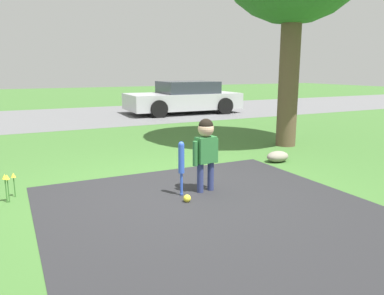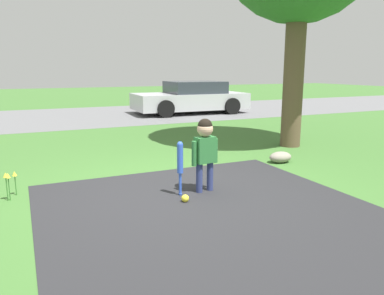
{
  "view_description": "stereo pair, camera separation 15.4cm",
  "coord_description": "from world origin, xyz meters",
  "px_view_note": "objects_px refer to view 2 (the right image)",
  "views": [
    {
      "loc": [
        -1.94,
        -4.36,
        1.58
      ],
      "look_at": [
        0.31,
        0.2,
        0.52
      ],
      "focal_mm": 35.0,
      "sensor_mm": 36.0,
      "label": 1
    },
    {
      "loc": [
        -1.81,
        -4.42,
        1.58
      ],
      "look_at": [
        0.31,
        0.2,
        0.52
      ],
      "focal_mm": 35.0,
      "sensor_mm": 36.0,
      "label": 2
    }
  ],
  "objects_px": {
    "baseball_bat": "(180,161)",
    "parked_car": "(191,98)",
    "sports_ball": "(185,198)",
    "child": "(205,145)"
  },
  "relations": [
    {
      "from": "child",
      "to": "parked_car",
      "type": "distance_m",
      "value": 9.09
    },
    {
      "from": "child",
      "to": "baseball_bat",
      "type": "height_order",
      "value": "child"
    },
    {
      "from": "sports_ball",
      "to": "parked_car",
      "type": "relative_size",
      "value": 0.02
    },
    {
      "from": "parked_car",
      "to": "sports_ball",
      "type": "bearing_deg",
      "value": 67.0
    },
    {
      "from": "sports_ball",
      "to": "parked_car",
      "type": "height_order",
      "value": "parked_car"
    },
    {
      "from": "baseball_bat",
      "to": "parked_car",
      "type": "xyz_separation_m",
      "value": [
        3.95,
        8.36,
        0.1
      ]
    },
    {
      "from": "child",
      "to": "sports_ball",
      "type": "xyz_separation_m",
      "value": [
        -0.4,
        -0.26,
        -0.58
      ]
    },
    {
      "from": "baseball_bat",
      "to": "parked_car",
      "type": "distance_m",
      "value": 9.25
    },
    {
      "from": "baseball_bat",
      "to": "sports_ball",
      "type": "distance_m",
      "value": 0.48
    },
    {
      "from": "parked_car",
      "to": "child",
      "type": "bearing_deg",
      "value": 68.57
    }
  ]
}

